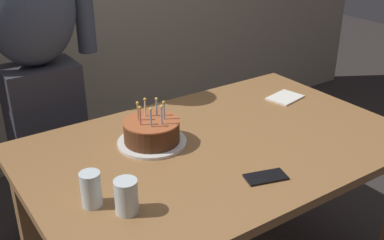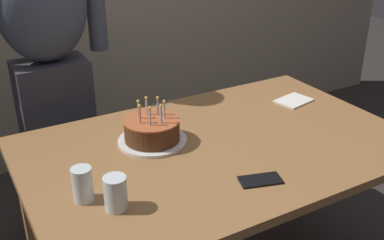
{
  "view_description": "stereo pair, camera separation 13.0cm",
  "coord_description": "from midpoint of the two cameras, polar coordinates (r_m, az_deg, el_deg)",
  "views": [
    {
      "loc": [
        -0.99,
        -1.27,
        1.6
      ],
      "look_at": [
        -0.09,
        0.06,
        0.84
      ],
      "focal_mm": 43.35,
      "sensor_mm": 36.0,
      "label": 1
    },
    {
      "loc": [
        -0.88,
        -1.34,
        1.6
      ],
      "look_at": [
        -0.09,
        0.06,
        0.84
      ],
      "focal_mm": 43.35,
      "sensor_mm": 36.0,
      "label": 2
    }
  ],
  "objects": [
    {
      "name": "dining_table",
      "position": [
        1.87,
        5.2,
        -5.56
      ],
      "size": [
        1.5,
        0.96,
        0.74
      ],
      "color": "olive",
      "rests_on": "ground_plane"
    },
    {
      "name": "birthday_cake",
      "position": [
        1.81,
        -2.9,
        -1.43
      ],
      "size": [
        0.27,
        0.27,
        0.18
      ],
      "color": "white",
      "rests_on": "dining_table"
    },
    {
      "name": "water_glass_near",
      "position": [
        1.49,
        -10.9,
        -7.85
      ],
      "size": [
        0.07,
        0.07,
        0.12
      ],
      "primitive_type": "cylinder",
      "color": "silver",
      "rests_on": "dining_table"
    },
    {
      "name": "water_glass_far",
      "position": [
        1.44,
        -6.82,
        -8.98
      ],
      "size": [
        0.07,
        0.07,
        0.11
      ],
      "primitive_type": "cylinder",
      "color": "silver",
      "rests_on": "dining_table"
    },
    {
      "name": "cell_phone",
      "position": [
        1.61,
        10.71,
        -7.33
      ],
      "size": [
        0.16,
        0.11,
        0.01
      ],
      "primitive_type": "cube",
      "rotation": [
        0.0,
        0.0,
        -0.29
      ],
      "color": "black",
      "rests_on": "dining_table"
    },
    {
      "name": "napkin_stack",
      "position": [
        2.27,
        14.04,
        2.31
      ],
      "size": [
        0.18,
        0.15,
        0.01
      ],
      "primitive_type": "cube",
      "rotation": [
        0.0,
        0.0,
        0.21
      ],
      "color": "white",
      "rests_on": "dining_table"
    },
    {
      "name": "person_man_bearded",
      "position": [
        2.29,
        -15.51,
        5.85
      ],
      "size": [
        0.61,
        0.27,
        1.66
      ],
      "rotation": [
        0.0,
        0.0,
        3.14
      ],
      "color": "#33333D",
      "rests_on": "ground_plane"
    }
  ]
}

